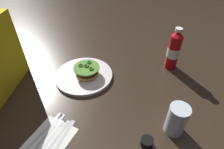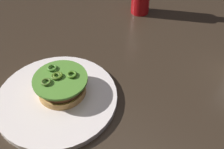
# 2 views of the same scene
# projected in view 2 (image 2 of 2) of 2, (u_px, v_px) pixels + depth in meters

# --- Properties ---
(ground_plane) EXTENTS (3.00, 3.00, 0.00)m
(ground_plane) POSITION_uv_depth(u_px,v_px,m) (130.00, 85.00, 0.66)
(ground_plane) COLOR #2E2319
(dinner_plate) EXTENTS (0.28, 0.28, 0.02)m
(dinner_plate) POSITION_uv_depth(u_px,v_px,m) (57.00, 98.00, 0.62)
(dinner_plate) COLOR silver
(dinner_plate) RESTS_ON ground_plane
(burger_sandwich) EXTENTS (0.13, 0.13, 0.05)m
(burger_sandwich) POSITION_uv_depth(u_px,v_px,m) (61.00, 85.00, 0.61)
(burger_sandwich) COLOR tan
(burger_sandwich) RESTS_ON dinner_plate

